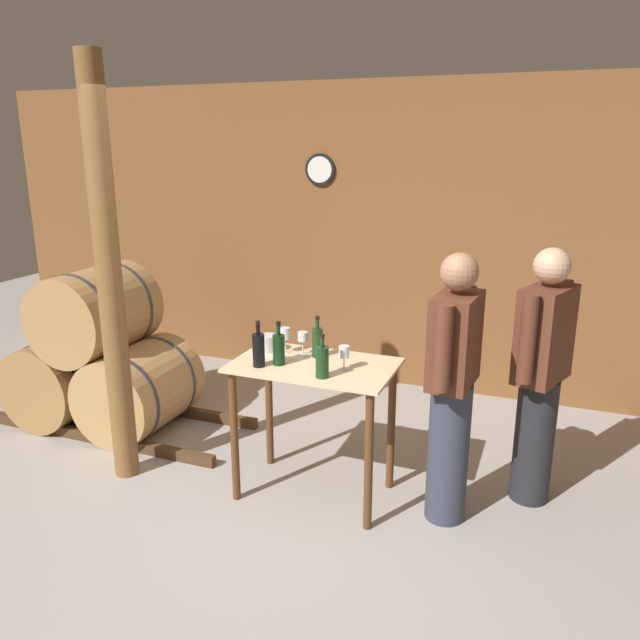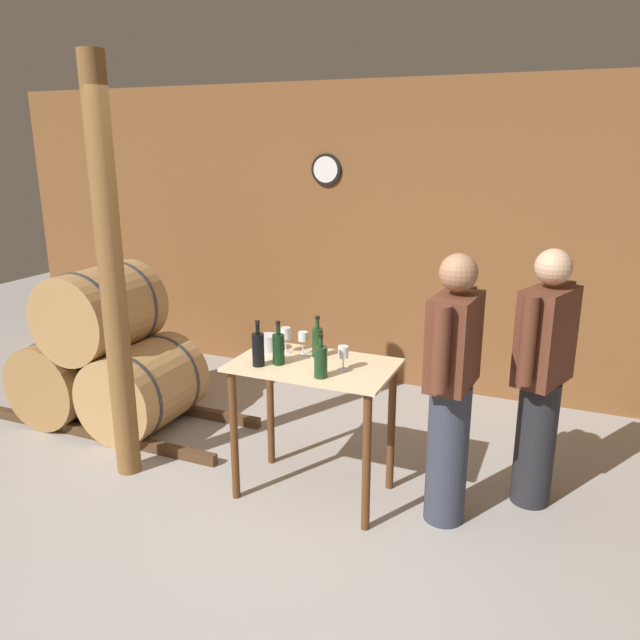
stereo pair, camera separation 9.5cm
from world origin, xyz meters
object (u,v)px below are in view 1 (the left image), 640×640
wine_glass_near_left (285,334)px  person_host (541,373)px  wine_glass_near_center (303,338)px  wine_bottle_left (279,348)px  wine_bottle_center (317,341)px  ice_bucket (267,343)px  person_visitor_with_scarf (452,385)px  wine_bottle_far_left (259,349)px  wine_glass_near_right (344,353)px  wine_bottle_right (322,361)px  wooden_post (109,280)px

wine_glass_near_left → person_host: size_ratio=0.10×
wine_glass_near_center → person_host: bearing=12.3°
wine_bottle_left → wine_bottle_center: 0.27m
ice_bucket → wine_bottle_center: bearing=1.9°
wine_bottle_left → wine_glass_near_left: 0.22m
wine_glass_near_left → person_visitor_with_scarf: size_ratio=0.10×
wine_bottle_far_left → wine_glass_near_right: size_ratio=1.93×
ice_bucket → person_host: bearing=11.1°
wine_bottle_right → ice_bucket: (-0.50, 0.31, -0.05)m
wine_bottle_left → wine_glass_near_center: bearing=73.7°
wine_bottle_center → person_visitor_with_scarf: (0.86, -0.09, -0.14)m
wine_bottle_right → wine_bottle_left: bearing=162.0°
wine_bottle_center → wine_glass_near_center: 0.10m
wine_bottle_right → wine_glass_near_left: bearing=139.7°
wine_bottle_right → person_host: (1.17, 0.63, -0.14)m
wooden_post → wine_bottle_far_left: (1.00, 0.07, -0.36)m
wine_bottle_center → wine_glass_near_right: wine_bottle_center is taller
wooden_post → person_host: 2.72m
wine_bottle_center → person_host: 1.37m
wine_bottle_right → wine_glass_near_left: size_ratio=1.56×
person_host → wine_bottle_right: bearing=-151.4°
wine_glass_near_center → person_visitor_with_scarf: bearing=-5.4°
person_host → wine_bottle_far_left: bearing=-159.1°
person_visitor_with_scarf → wine_bottle_far_left: bearing=-169.8°
wine_bottle_far_left → wine_bottle_right: size_ratio=1.09×
ice_bucket → person_host: (1.66, 0.33, -0.09)m
person_host → wine_bottle_center: bearing=-166.6°
person_host → wine_glass_near_left: bearing=-168.4°
wine_bottle_far_left → person_visitor_with_scarf: person_visitor_with_scarf is taller
wooden_post → wine_glass_near_center: 1.27m
wine_glass_near_right → person_host: bearing=23.3°
wine_glass_near_left → wine_glass_near_center: 0.12m
wine_bottle_far_left → wine_glass_near_left: (0.04, 0.29, 0.01)m
wine_glass_near_left → person_host: person_host is taller
wine_bottle_far_left → wine_bottle_center: 0.39m
ice_bucket → person_host: 1.70m
person_host → person_visitor_with_scarf: 0.61m
wine_bottle_far_left → wine_glass_near_left: 0.29m
wine_glass_near_center → person_host: person_host is taller
person_host → person_visitor_with_scarf: (-0.46, -0.40, 0.00)m
wine_bottle_far_left → person_visitor_with_scarf: (1.13, 0.20, -0.14)m
wine_bottle_left → wine_bottle_center: wine_bottle_left is taller
wine_glass_near_center → person_visitor_with_scarf: size_ratio=0.09×
wine_bottle_far_left → wine_bottle_left: wine_bottle_far_left is taller
wooden_post → wine_bottle_right: 1.46m
wooden_post → person_host: size_ratio=1.68×
wine_bottle_center → wine_bottle_right: wine_bottle_center is taller
wine_glass_near_center → person_host: size_ratio=0.09×
wine_bottle_far_left → ice_bucket: size_ratio=2.21×
wine_bottle_left → person_visitor_with_scarf: bearing=7.1°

